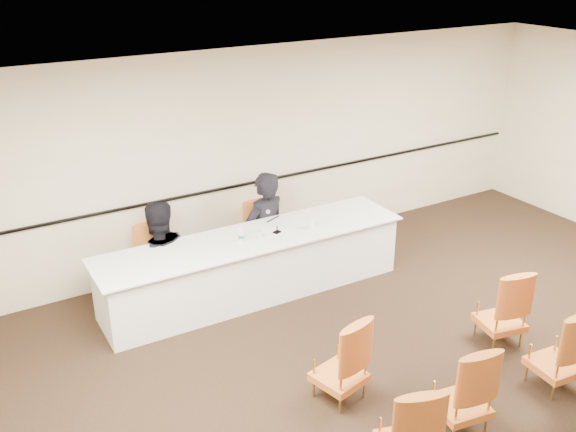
% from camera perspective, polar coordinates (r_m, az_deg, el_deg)
% --- Properties ---
extents(floor, '(10.00, 10.00, 0.00)m').
position_cam_1_polar(floor, '(6.92, 13.79, -15.61)').
color(floor, black).
rests_on(floor, ground).
extents(ceiling, '(10.00, 10.00, 0.00)m').
position_cam_1_polar(ceiling, '(5.60, 16.73, 9.17)').
color(ceiling, silver).
rests_on(ceiling, ground).
extents(wall_back, '(10.00, 0.04, 3.00)m').
position_cam_1_polar(wall_back, '(9.09, -2.93, 5.51)').
color(wall_back, beige).
rests_on(wall_back, ground).
extents(wall_rail, '(9.80, 0.04, 0.03)m').
position_cam_1_polar(wall_rail, '(9.19, -2.76, 3.07)').
color(wall_rail, black).
rests_on(wall_rail, wall_back).
extents(panel_table, '(4.09, 1.00, 0.82)m').
position_cam_1_polar(panel_table, '(8.32, -3.05, -4.43)').
color(panel_table, white).
rests_on(panel_table, ground).
extents(panelist_main, '(0.78, 0.60, 1.91)m').
position_cam_1_polar(panelist_main, '(8.96, -2.06, -1.88)').
color(panelist_main, black).
rests_on(panelist_main, ground).
extents(panelist_main_chair, '(0.51, 0.51, 0.95)m').
position_cam_1_polar(panelist_main_chair, '(8.95, -2.07, -1.82)').
color(panelist_main_chair, '#D56326').
rests_on(panelist_main_chair, ground).
extents(panelist_second, '(0.90, 0.71, 1.81)m').
position_cam_1_polar(panelist_second, '(8.46, -11.40, -4.48)').
color(panelist_second, black).
rests_on(panelist_second, ground).
extents(panelist_second_chair, '(0.51, 0.51, 0.95)m').
position_cam_1_polar(panelist_second_chair, '(8.42, -11.44, -4.01)').
color(panelist_second_chair, '#D56326').
rests_on(panelist_second_chair, ground).
extents(papers, '(0.33, 0.27, 0.00)m').
position_cam_1_polar(papers, '(8.26, -1.17, -1.41)').
color(papers, white).
rests_on(papers, panel_table).
extents(microphone, '(0.16, 0.23, 0.28)m').
position_cam_1_polar(microphone, '(8.18, -0.99, -0.60)').
color(microphone, black).
rests_on(microphone, panel_table).
extents(water_bottle, '(0.08, 0.08, 0.22)m').
position_cam_1_polar(water_bottle, '(7.99, -4.21, -1.53)').
color(water_bottle, teal).
rests_on(water_bottle, panel_table).
extents(drinking_glass, '(0.08, 0.08, 0.10)m').
position_cam_1_polar(drinking_glass, '(8.08, -2.50, -1.66)').
color(drinking_glass, silver).
rests_on(drinking_glass, panel_table).
extents(coffee_cup, '(0.09, 0.09, 0.13)m').
position_cam_1_polar(coffee_cup, '(8.34, 2.11, -0.69)').
color(coffee_cup, white).
rests_on(coffee_cup, panel_table).
extents(aud_chair_front_left, '(0.60, 0.60, 0.95)m').
position_cam_1_polar(aud_chair_front_left, '(6.51, 4.62, -12.47)').
color(aud_chair_front_left, '#D56326').
rests_on(aud_chair_front_left, ground).
extents(aud_chair_front_right, '(0.59, 0.59, 0.95)m').
position_cam_1_polar(aud_chair_front_right, '(7.72, 18.47, -7.53)').
color(aud_chair_front_right, '#D56326').
rests_on(aud_chair_front_right, ground).
extents(aud_chair_back_left, '(0.63, 0.63, 0.95)m').
position_cam_1_polar(aud_chair_back_left, '(5.82, 10.64, -17.90)').
color(aud_chair_back_left, '#D56326').
rests_on(aud_chair_back_left, ground).
extents(aud_chair_back_mid, '(0.57, 0.57, 0.95)m').
position_cam_1_polar(aud_chair_back_mid, '(6.35, 15.23, -14.37)').
color(aud_chair_back_mid, '#D56326').
rests_on(aud_chair_back_mid, ground).
extents(aud_chair_back_right, '(0.54, 0.54, 0.95)m').
position_cam_1_polar(aud_chair_back_right, '(7.19, 22.89, -10.69)').
color(aud_chair_back_right, '#D56326').
rests_on(aud_chair_back_right, ground).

